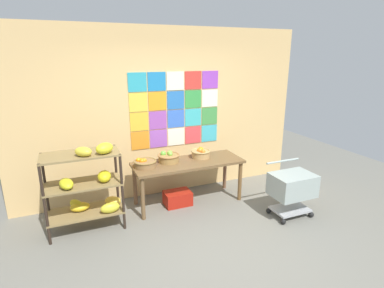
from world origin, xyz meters
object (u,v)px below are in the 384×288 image
banana_shelf_unit (88,185)px  produce_crate_under_table (178,198)px  fruit_basket_right (145,163)px  shopping_cart (292,187)px  display_table (188,166)px  fruit_basket_back_right (201,153)px  fruit_basket_left (168,157)px

banana_shelf_unit → produce_crate_under_table: (1.32, 0.18, -0.53)m
fruit_basket_right → shopping_cart: (1.91, -1.00, -0.30)m
banana_shelf_unit → shopping_cart: 2.85m
banana_shelf_unit → display_table: 1.52m
display_table → produce_crate_under_table: bearing=-175.1°
fruit_basket_back_right → fruit_basket_left: 0.54m
banana_shelf_unit → fruit_basket_right: banana_shelf_unit is taller
fruit_basket_right → fruit_basket_left: bearing=12.3°
fruit_basket_back_right → shopping_cart: bearing=-48.0°
display_table → fruit_basket_left: size_ratio=5.05×
display_table → fruit_basket_right: size_ratio=5.09×
banana_shelf_unit → fruit_basket_back_right: banana_shelf_unit is taller
fruit_basket_right → fruit_basket_back_right: bearing=4.9°
produce_crate_under_table → fruit_basket_right: bearing=175.5°
fruit_basket_left → shopping_cart: size_ratio=0.43×
banana_shelf_unit → fruit_basket_back_right: 1.80m
banana_shelf_unit → shopping_cart: banana_shelf_unit is taller
banana_shelf_unit → shopping_cart: bearing=-15.8°
display_table → fruit_basket_left: (-0.28, 0.11, 0.15)m
fruit_basket_back_right → produce_crate_under_table: fruit_basket_back_right is taller
fruit_basket_right → banana_shelf_unit: bearing=-165.0°
fruit_basket_right → shopping_cart: size_ratio=0.43×
fruit_basket_right → produce_crate_under_table: bearing=-4.5°
fruit_basket_back_right → fruit_basket_left: fruit_basket_back_right is taller
display_table → produce_crate_under_table: 0.53m
shopping_cart → fruit_basket_left: bearing=139.3°
banana_shelf_unit → fruit_basket_back_right: size_ratio=3.84×
display_table → fruit_basket_left: 0.34m
fruit_basket_back_right → produce_crate_under_table: size_ratio=0.76×
fruit_basket_left → fruit_basket_right: 0.41m
fruit_basket_right → shopping_cart: bearing=-27.6°
fruit_basket_left → fruit_basket_right: fruit_basket_left is taller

